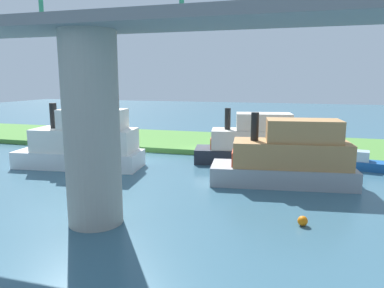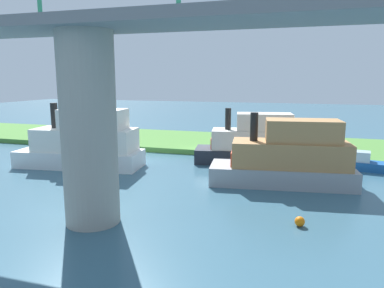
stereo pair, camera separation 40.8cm
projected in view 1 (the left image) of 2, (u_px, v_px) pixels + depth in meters
name	position (u px, v px, depth m)	size (l,w,h in m)	color
ground_plane	(208.00, 156.00, 34.46)	(160.00, 160.00, 0.00)	#386075
grassy_bank	(221.00, 143.00, 40.09)	(80.00, 12.00, 0.50)	#4C8438
bridge_pylon	(92.00, 130.00, 17.70)	(2.70, 2.70, 9.43)	#9E998E
bridge_span	(87.00, 18.00, 16.81)	(55.78, 4.30, 3.25)	slate
person_on_bank	(227.00, 143.00, 34.74)	(0.39, 0.39, 1.39)	#2D334C
mooring_post	(254.00, 145.00, 34.59)	(0.20, 0.20, 0.96)	brown
houseboat_blue	(83.00, 144.00, 29.79)	(10.60, 4.59, 5.25)	white
riverboat_paddlewheel	(252.00, 143.00, 31.55)	(9.62, 4.68, 4.71)	#1E232D
motorboat_white	(287.00, 158.00, 24.95)	(10.00, 4.45, 4.94)	#99999E
motorboat_red	(364.00, 163.00, 29.23)	(4.68, 2.29, 1.49)	#195199
marker_buoy	(303.00, 221.00, 18.06)	(0.50, 0.50, 0.50)	orange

